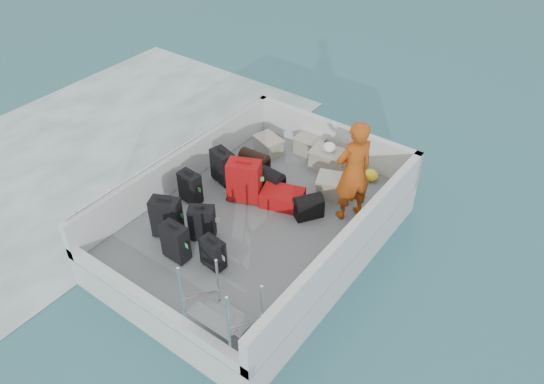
{
  "coord_description": "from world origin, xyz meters",
  "views": [
    {
      "loc": [
        4.24,
        -5.32,
        6.55
      ],
      "look_at": [
        0.06,
        0.33,
        1.0
      ],
      "focal_mm": 35.0,
      "sensor_mm": 36.0,
      "label": 1
    }
  ],
  "objects_px": {
    "suitcase_4": "(202,223)",
    "suitcase_1": "(190,188)",
    "suitcase_2": "(223,166)",
    "crate_1": "(309,146)",
    "crate_3": "(335,188)",
    "suitcase_5": "(244,181)",
    "suitcase_6": "(213,254)",
    "passenger": "(353,171)",
    "suitcase_3": "(175,242)",
    "crate_2": "(328,161)",
    "suitcase_0": "(167,218)",
    "crate_0": "(268,146)",
    "suitcase_8": "(282,198)"
  },
  "relations": [
    {
      "from": "suitcase_3",
      "to": "passenger",
      "type": "distance_m",
      "value": 3.02
    },
    {
      "from": "crate_0",
      "to": "crate_1",
      "type": "relative_size",
      "value": 1.0
    },
    {
      "from": "suitcase_0",
      "to": "crate_1",
      "type": "height_order",
      "value": "suitcase_0"
    },
    {
      "from": "suitcase_6",
      "to": "crate_1",
      "type": "bearing_deg",
      "value": 104.46
    },
    {
      "from": "crate_3",
      "to": "suitcase_6",
      "type": "bearing_deg",
      "value": -102.73
    },
    {
      "from": "suitcase_3",
      "to": "crate_2",
      "type": "bearing_deg",
      "value": 81.05
    },
    {
      "from": "suitcase_2",
      "to": "crate_2",
      "type": "distance_m",
      "value": 2.0
    },
    {
      "from": "suitcase_2",
      "to": "suitcase_5",
      "type": "distance_m",
      "value": 0.68
    },
    {
      "from": "crate_2",
      "to": "crate_0",
      "type": "bearing_deg",
      "value": -169.63
    },
    {
      "from": "suitcase_2",
      "to": "crate_3",
      "type": "distance_m",
      "value": 2.06
    },
    {
      "from": "suitcase_2",
      "to": "crate_1",
      "type": "distance_m",
      "value": 1.88
    },
    {
      "from": "crate_2",
      "to": "suitcase_1",
      "type": "bearing_deg",
      "value": -122.33
    },
    {
      "from": "passenger",
      "to": "suitcase_6",
      "type": "bearing_deg",
      "value": 4.59
    },
    {
      "from": "suitcase_3",
      "to": "crate_1",
      "type": "xyz_separation_m",
      "value": [
        0.06,
        3.64,
        -0.16
      ]
    },
    {
      "from": "suitcase_5",
      "to": "passenger",
      "type": "distance_m",
      "value": 1.92
    },
    {
      "from": "crate_3",
      "to": "passenger",
      "type": "distance_m",
      "value": 0.92
    },
    {
      "from": "suitcase_2",
      "to": "suitcase_3",
      "type": "height_order",
      "value": "suitcase_2"
    },
    {
      "from": "suitcase_4",
      "to": "suitcase_8",
      "type": "distance_m",
      "value": 1.56
    },
    {
      "from": "crate_2",
      "to": "crate_3",
      "type": "relative_size",
      "value": 1.05
    },
    {
      "from": "suitcase_5",
      "to": "suitcase_1",
      "type": "bearing_deg",
      "value": -163.34
    },
    {
      "from": "suitcase_6",
      "to": "crate_3",
      "type": "bearing_deg",
      "value": 83.08
    },
    {
      "from": "suitcase_5",
      "to": "crate_0",
      "type": "height_order",
      "value": "suitcase_5"
    },
    {
      "from": "suitcase_5",
      "to": "suitcase_6",
      "type": "xyz_separation_m",
      "value": [
        0.65,
        -1.57,
        -0.13
      ]
    },
    {
      "from": "suitcase_0",
      "to": "suitcase_3",
      "type": "height_order",
      "value": "suitcase_0"
    },
    {
      "from": "suitcase_1",
      "to": "suitcase_4",
      "type": "relative_size",
      "value": 0.97
    },
    {
      "from": "passenger",
      "to": "crate_2",
      "type": "bearing_deg",
      "value": -103.86
    },
    {
      "from": "suitcase_3",
      "to": "suitcase_5",
      "type": "xyz_separation_m",
      "value": [
        -0.07,
        1.77,
        0.07
      ]
    },
    {
      "from": "suitcase_2",
      "to": "crate_2",
      "type": "height_order",
      "value": "suitcase_2"
    },
    {
      "from": "suitcase_0",
      "to": "crate_3",
      "type": "distance_m",
      "value": 2.98
    },
    {
      "from": "suitcase_4",
      "to": "suitcase_6",
      "type": "distance_m",
      "value": 0.68
    },
    {
      "from": "suitcase_5",
      "to": "passenger",
      "type": "xyz_separation_m",
      "value": [
        1.7,
        0.71,
        0.53
      ]
    },
    {
      "from": "crate_3",
      "to": "suitcase_0",
      "type": "bearing_deg",
      "value": -123.51
    },
    {
      "from": "suitcase_4",
      "to": "crate_1",
      "type": "relative_size",
      "value": 1.16
    },
    {
      "from": "suitcase_2",
      "to": "suitcase_5",
      "type": "height_order",
      "value": "suitcase_5"
    },
    {
      "from": "suitcase_4",
      "to": "suitcase_1",
      "type": "bearing_deg",
      "value": 111.72
    },
    {
      "from": "suitcase_6",
      "to": "crate_2",
      "type": "height_order",
      "value": "suitcase_6"
    },
    {
      "from": "suitcase_0",
      "to": "suitcase_8",
      "type": "bearing_deg",
      "value": 34.9
    },
    {
      "from": "suitcase_5",
      "to": "suitcase_3",
      "type": "bearing_deg",
      "value": -111.5
    },
    {
      "from": "suitcase_4",
      "to": "crate_1",
      "type": "xyz_separation_m",
      "value": [
        0.04,
        3.06,
        -0.15
      ]
    },
    {
      "from": "suitcase_0",
      "to": "suitcase_6",
      "type": "distance_m",
      "value": 1.07
    },
    {
      "from": "suitcase_4",
      "to": "crate_3",
      "type": "height_order",
      "value": "suitcase_4"
    },
    {
      "from": "suitcase_0",
      "to": "crate_2",
      "type": "xyz_separation_m",
      "value": [
        1.12,
        3.11,
        -0.17
      ]
    },
    {
      "from": "passenger",
      "to": "suitcase_3",
      "type": "bearing_deg",
      "value": -4.03
    },
    {
      "from": "crate_3",
      "to": "crate_1",
      "type": "bearing_deg",
      "value": 141.87
    },
    {
      "from": "suitcase_3",
      "to": "suitcase_0",
      "type": "bearing_deg",
      "value": 150.24
    },
    {
      "from": "suitcase_4",
      "to": "crate_0",
      "type": "xyz_separation_m",
      "value": [
        -0.62,
        2.6,
        -0.15
      ]
    },
    {
      "from": "suitcase_3",
      "to": "crate_2",
      "type": "distance_m",
      "value": 3.47
    },
    {
      "from": "suitcase_0",
      "to": "passenger",
      "type": "xyz_separation_m",
      "value": [
        2.11,
        2.18,
        0.55
      ]
    },
    {
      "from": "crate_1",
      "to": "suitcase_2",
      "type": "bearing_deg",
      "value": -114.55
    },
    {
      "from": "suitcase_4",
      "to": "passenger",
      "type": "bearing_deg",
      "value": 16.71
    }
  ]
}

